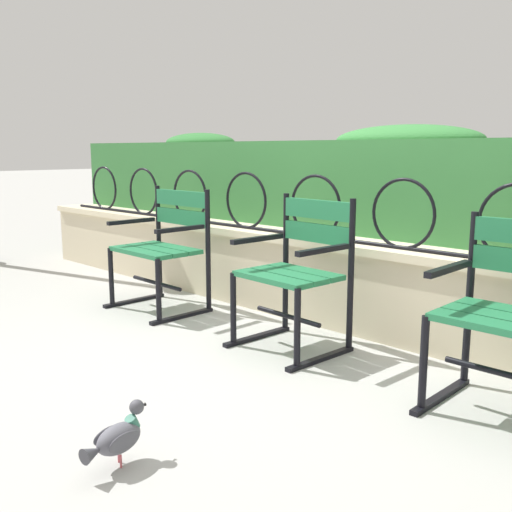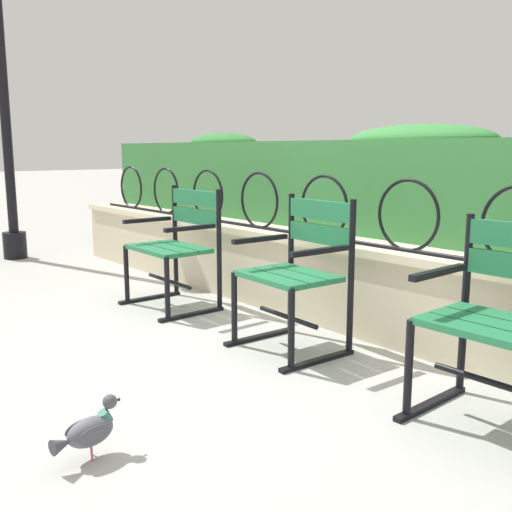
% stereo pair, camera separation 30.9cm
% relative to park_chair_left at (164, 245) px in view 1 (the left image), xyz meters
% --- Properties ---
extents(ground_plane, '(60.00, 60.00, 0.00)m').
position_rel_park_chair_left_xyz_m(ground_plane, '(1.10, -0.23, -0.47)').
color(ground_plane, '#ADADA8').
extents(stone_wall, '(6.94, 0.41, 0.57)m').
position_rel_park_chair_left_xyz_m(stone_wall, '(1.10, 0.59, -0.18)').
color(stone_wall, beige).
rests_on(stone_wall, ground).
extents(iron_arch_fence, '(6.41, 0.02, 0.42)m').
position_rel_park_chair_left_xyz_m(iron_arch_fence, '(0.99, 0.51, 0.29)').
color(iron_arch_fence, black).
rests_on(iron_arch_fence, stone_wall).
extents(hedge_row, '(6.80, 0.55, 0.76)m').
position_rel_park_chair_left_xyz_m(hedge_row, '(1.15, 1.03, 0.45)').
color(hedge_row, '#387A3D').
rests_on(hedge_row, stone_wall).
extents(park_chair_left, '(0.65, 0.53, 0.87)m').
position_rel_park_chair_left_xyz_m(park_chair_left, '(0.00, 0.00, 0.00)').
color(park_chair_left, '#237547').
rests_on(park_chair_left, ground).
extents(park_chair_centre, '(0.59, 0.55, 0.88)m').
position_rel_park_chair_left_xyz_m(park_chair_centre, '(1.25, 0.03, -0.00)').
color(park_chair_centre, '#237547').
rests_on(park_chair_centre, ground).
extents(pigeon_near_chairs, '(0.13, 0.29, 0.22)m').
position_rel_park_chair_left_xyz_m(pigeon_near_chairs, '(1.65, -1.45, -0.36)').
color(pigeon_near_chairs, '#5B5B66').
rests_on(pigeon_near_chairs, ground).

